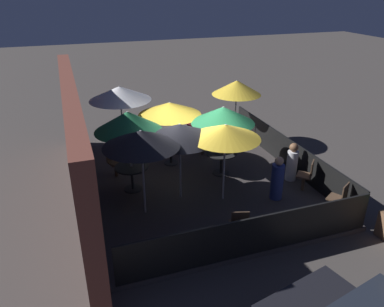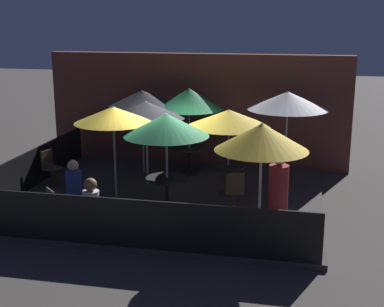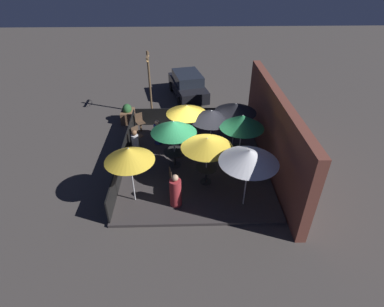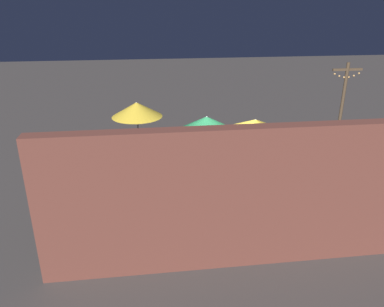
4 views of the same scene
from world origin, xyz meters
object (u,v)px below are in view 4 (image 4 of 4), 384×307
object	(u,v)px
patio_umbrella_1	(172,141)
planter_box	(300,137)
patio_umbrella_5	(122,152)
patio_chair_3	(278,141)
patron_2	(253,151)
patio_chair_2	(189,218)
patio_umbrella_6	(278,149)
patio_chair_1	(160,167)
patio_chair_4	(314,172)
patron_1	(130,167)
light_post	(342,106)
dining_table_2	(206,163)
dining_table_1	(173,182)
patron_0	(226,143)
patio_umbrella_2	(207,124)
dining_table_0	(227,205)
patio_umbrella_3	(249,139)
patio_umbrella_0	(229,152)
patio_umbrella_7	(255,125)
patio_chair_0	(244,143)
patio_umbrella_4	(137,110)

from	to	relation	value
patio_umbrella_1	planter_box	bearing A→B (deg)	-144.56
patio_umbrella_1	patio_umbrella_5	bearing A→B (deg)	44.84
patio_chair_3	patron_2	xyz separation A→B (m)	(1.28, 1.01, 0.04)
patio_chair_2	patron_2	world-z (taller)	patron_2
patio_umbrella_6	patio_chair_2	bearing A→B (deg)	10.39
patio_chair_1	patio_chair_4	distance (m)	4.94
patron_1	light_post	size ratio (longest dim) A/B	0.38
dining_table_2	light_post	world-z (taller)	light_post
dining_table_1	patron_1	world-z (taller)	patron_1
patron_0	light_post	distance (m)	4.46
patio_chair_3	patio_umbrella_2	bearing A→B (deg)	0.00
light_post	dining_table_0	bearing A→B (deg)	39.22
dining_table_1	patio_chair_3	distance (m)	5.35
patio_chair_1	patio_chair_2	size ratio (longest dim) A/B	1.03
patio_umbrella_2	patron_2	bearing A→B (deg)	-155.08
patio_chair_4	light_post	bearing A→B (deg)	-112.36
patio_umbrella_3	patron_0	bearing A→B (deg)	-91.98
patio_umbrella_2	patron_1	world-z (taller)	patio_umbrella_2
patio_umbrella_3	patio_umbrella_5	size ratio (longest dim) A/B	0.91
patio_umbrella_1	light_post	world-z (taller)	light_post
patio_chair_2	planter_box	bearing A→B (deg)	29.10
patio_umbrella_3	patron_1	world-z (taller)	patio_umbrella_3
patio_umbrella_2	light_post	distance (m)	5.48
patio_umbrella_3	patio_umbrella_6	size ratio (longest dim) A/B	0.95
patio_umbrella_0	patio_chair_3	size ratio (longest dim) A/B	2.47
patio_umbrella_7	dining_table_1	world-z (taller)	patio_umbrella_7
patio_chair_4	patron_1	xyz separation A→B (m)	(5.78, -0.91, 0.10)
patio_umbrella_3	patron_2	world-z (taller)	patio_umbrella_3
patio_umbrella_5	patron_0	xyz separation A→B (m)	(-3.57, -4.41, -1.59)
patio_chair_0	patio_umbrella_1	bearing A→B (deg)	0.22
patron_0	patio_umbrella_0	bearing A→B (deg)	-91.56
patio_chair_2	patio_chair_4	bearing A→B (deg)	8.31
patio_umbrella_4	dining_table_0	size ratio (longest dim) A/B	2.45
patio_chair_0	patio_chair_2	distance (m)	5.68
patio_umbrella_2	patio_chair_2	bearing A→B (deg)	73.25
dining_table_0	patio_chair_4	size ratio (longest dim) A/B	1.03
patio_umbrella_0	dining_table_2	distance (m)	3.17
patio_umbrella_5	patio_chair_2	size ratio (longest dim) A/B	2.59
patio_umbrella_1	patio_umbrella_5	world-z (taller)	patio_umbrella_5
patio_umbrella_7	patron_2	size ratio (longest dim) A/B	1.75
patio_umbrella_7	patron_2	distance (m)	2.04
patio_umbrella_1	planter_box	size ratio (longest dim) A/B	1.99
patio_umbrella_6	patron_0	size ratio (longest dim) A/B	1.92
patio_chair_1	light_post	xyz separation A→B (m)	(-6.81, -1.43, 1.41)
patio_chair_0	patio_umbrella_2	bearing A→B (deg)	0.00
patio_umbrella_5	patron_0	bearing A→B (deg)	-128.98
patio_umbrella_3	patron_0	distance (m)	3.72
patio_umbrella_2	patio_chair_3	size ratio (longest dim) A/B	2.27
patio_chair_2	patron_1	xyz separation A→B (m)	(1.52, -3.05, 0.11)
patio_umbrella_3	patron_1	distance (m)	3.97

